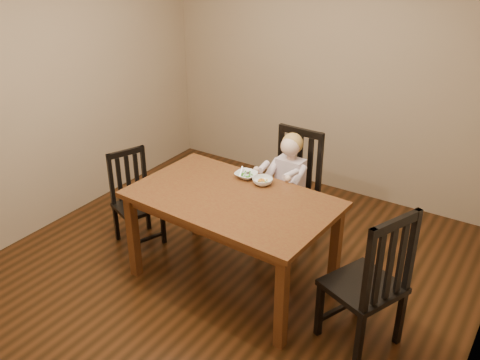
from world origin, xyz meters
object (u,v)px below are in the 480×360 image
Objects in this scene: bowl_peas at (246,175)px; bowl_veg at (262,181)px; chair_right at (370,283)px; dining_table at (232,208)px; chair_left at (135,200)px; toddler at (289,178)px; chair_child at (291,190)px.

bowl_veg is (0.18, -0.03, 0.00)m from bowl_peas.
chair_right reaches higher than bowl_peas.
bowl_veg is at bearing 91.49° from chair_right.
chair_left is at bearing 177.13° from dining_table.
chair_left is (-1.13, 0.06, -0.29)m from dining_table.
chair_left is 1.16m from bowl_peas.
bowl_veg is (1.22, 0.27, 0.41)m from chair_left.
chair_right reaches higher than chair_left.
bowl_peas is at bearing 68.58° from toddler.
chair_right is (2.35, -0.15, 0.11)m from chair_left.
chair_child is at bearing -90.00° from toddler.
bowl_veg is at bearing 90.85° from toddler.
bowl_peas is (-0.18, -0.44, 0.17)m from toddler.
chair_child is 0.62m from bowl_peas.
chair_child is 1.48m from chair_right.
bowl_veg reaches higher than dining_table.
chair_right is at bearing -20.78° from bowl_veg.
bowl_peas is at bearing 92.86° from chair_right.
chair_right is 6.18× the size of bowl_peas.
chair_child is 6.40× the size of bowl_veg.
dining_table is 1.23m from chair_right.
toddler is at bearing 67.38° from bowl_peas.
dining_table is 0.36m from bowl_veg.
chair_left reaches higher than bowl_peas.
chair_left is 4.94× the size of bowl_peas.
chair_right reaches higher than dining_table.
chair_right reaches higher than toddler.
chair_left is 2.36m from chair_right.
chair_child is 0.97× the size of chair_right.
chair_left reaches higher than bowl_veg.
chair_right is 1.25m from bowl_veg.
chair_child is 0.62m from bowl_veg.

